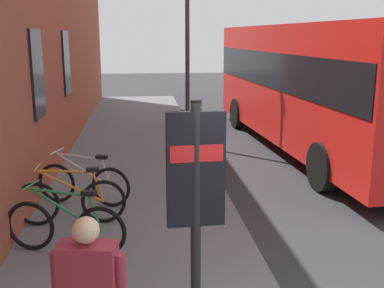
# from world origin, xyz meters

# --- Properties ---
(ground) EXTENTS (60.00, 60.00, 0.00)m
(ground) POSITION_xyz_m (6.00, -1.00, 0.00)
(ground) COLOR #2D2D30
(sidewalk_pavement) EXTENTS (24.00, 3.50, 0.12)m
(sidewalk_pavement) POSITION_xyz_m (8.00, 1.75, 0.06)
(sidewalk_pavement) COLOR slate
(sidewalk_pavement) RESTS_ON ground
(bicycle_nearest_sign) EXTENTS (0.65, 1.71, 0.97)m
(bicycle_nearest_sign) POSITION_xyz_m (2.86, 2.69, 0.51)
(bicycle_nearest_sign) COLOR black
(bicycle_nearest_sign) RESTS_ON sidewalk_pavement
(bicycle_far_end) EXTENTS (0.48, 1.77, 0.97)m
(bicycle_far_end) POSITION_xyz_m (3.90, 2.77, 0.51)
(bicycle_far_end) COLOR black
(bicycle_far_end) RESTS_ON sidewalk_pavement
(bicycle_mid_rack) EXTENTS (0.70, 1.69, 0.97)m
(bicycle_mid_rack) POSITION_xyz_m (4.80, 2.66, 0.51)
(bicycle_mid_rack) COLOR black
(bicycle_mid_rack) RESTS_ON sidewalk_pavement
(transit_info_sign) EXTENTS (0.12, 0.55, 2.40)m
(transit_info_sign) POSITION_xyz_m (0.82, 1.12, 1.72)
(transit_info_sign) COLOR black
(transit_info_sign) RESTS_ON sidewalk_pavement
(city_bus) EXTENTS (10.62, 3.08, 3.35)m
(city_bus) POSITION_xyz_m (8.81, -3.00, 1.92)
(city_bus) COLOR red
(city_bus) RESTS_ON ground
(street_lamp) EXTENTS (0.28, 0.28, 5.75)m
(street_lamp) POSITION_xyz_m (9.74, 0.30, 3.49)
(street_lamp) COLOR #333338
(street_lamp) RESTS_ON sidewalk_pavement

